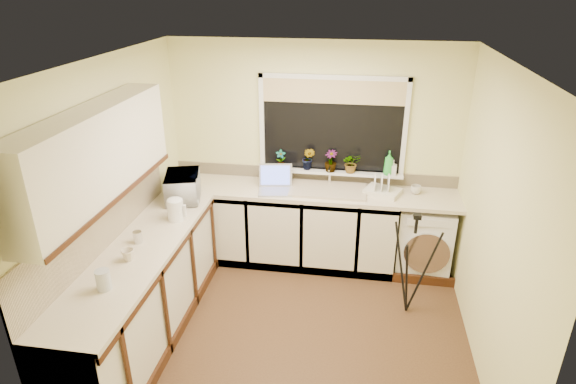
{
  "coord_description": "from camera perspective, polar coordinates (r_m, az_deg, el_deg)",
  "views": [
    {
      "loc": [
        0.51,
        -3.57,
        3.01
      ],
      "look_at": [
        -0.14,
        0.55,
        1.15
      ],
      "focal_mm": 29.94,
      "sensor_mm": 36.0,
      "label": 1
    }
  ],
  "objects": [
    {
      "name": "plant_a",
      "position": [
        5.39,
        -0.86,
        3.92
      ],
      "size": [
        0.13,
        0.1,
        0.21
      ],
      "primitive_type": "imported",
      "rotation": [
        0.0,
        0.0,
        0.2
      ],
      "color": "#999999",
      "rests_on": "windowsill"
    },
    {
      "name": "tripod",
      "position": [
        4.74,
        14.45,
        -8.35
      ],
      "size": [
        0.6,
        0.6,
        1.06
      ],
      "primitive_type": null,
      "rotation": [
        0.0,
        0.0,
        0.17
      ],
      "color": "black",
      "rests_on": "floor"
    },
    {
      "name": "sink",
      "position": [
        5.22,
        4.78,
        0.26
      ],
      "size": [
        0.82,
        0.46,
        0.03
      ],
      "primitive_type": "cube",
      "color": "tan",
      "rests_on": "worktop_back"
    },
    {
      "name": "wall_front",
      "position": [
        2.78,
        -3.91,
        -15.94
      ],
      "size": [
        3.2,
        0.0,
        3.2
      ],
      "primitive_type": "plane",
      "rotation": [
        -1.57,
        0.0,
        0.0
      ],
      "color": "beige",
      "rests_on": "ground"
    },
    {
      "name": "kettle",
      "position": [
        4.68,
        -13.21,
        -2.11
      ],
      "size": [
        0.15,
        0.15,
        0.2
      ],
      "primitive_type": "cylinder",
      "color": "white",
      "rests_on": "worktop_left"
    },
    {
      "name": "splashback_back",
      "position": [
        5.48,
        2.96,
        2.13
      ],
      "size": [
        3.2,
        0.02,
        0.14
      ],
      "primitive_type": "cube",
      "color": "beige",
      "rests_on": "wall_back"
    },
    {
      "name": "window_blind",
      "position": [
        5.16,
        5.41,
        11.77
      ],
      "size": [
        1.5,
        0.02,
        0.25
      ],
      "primitive_type": "cube",
      "color": "tan",
      "rests_on": "wall_back"
    },
    {
      "name": "worktop_left",
      "position": [
        4.31,
        -17.42,
        -6.87
      ],
      "size": [
        0.6,
        2.4,
        0.04
      ],
      "primitive_type": "cube",
      "color": "beige",
      "rests_on": "base_cabinet_left"
    },
    {
      "name": "microwave",
      "position": [
        5.09,
        -12.37,
        0.63
      ],
      "size": [
        0.46,
        0.57,
        0.27
      ],
      "primitive_type": "imported",
      "rotation": [
        0.0,
        0.0,
        1.85
      ],
      "color": "white",
      "rests_on": "worktop_left"
    },
    {
      "name": "ceiling",
      "position": [
        3.65,
        0.83,
        15.19
      ],
      "size": [
        3.2,
        3.2,
        0.0
      ],
      "primitive_type": "plane",
      "rotation": [
        3.14,
        0.0,
        0.0
      ],
      "color": "white",
      "rests_on": "ground"
    },
    {
      "name": "faucet",
      "position": [
        5.35,
        4.98,
        2.07
      ],
      "size": [
        0.03,
        0.03,
        0.24
      ],
      "primitive_type": "cylinder",
      "color": "silver",
      "rests_on": "worktop_back"
    },
    {
      "name": "washing_machine",
      "position": [
        5.51,
        15.85,
        -5.29
      ],
      "size": [
        0.6,
        0.58,
        0.8
      ],
      "primitive_type": "cube",
      "rotation": [
        0.0,
        0.0,
        -0.06
      ],
      "color": "white",
      "rests_on": "floor"
    },
    {
      "name": "glass_jug",
      "position": [
        3.84,
        -21.08,
        -9.72
      ],
      "size": [
        0.11,
        0.11,
        0.16
      ],
      "primitive_type": "cylinder",
      "color": "#B8BDC4",
      "rests_on": "worktop_left"
    },
    {
      "name": "upper_cabinet",
      "position": [
        3.88,
        -21.88,
        4.06
      ],
      "size": [
        0.28,
        1.9,
        0.7
      ],
      "primitive_type": "cube",
      "color": "silver",
      "rests_on": "wall_left"
    },
    {
      "name": "plant_b",
      "position": [
        5.35,
        2.44,
        3.99
      ],
      "size": [
        0.17,
        0.16,
        0.26
      ],
      "primitive_type": "imported",
      "rotation": [
        0.0,
        0.0,
        -0.34
      ],
      "color": "#999999",
      "rests_on": "windowsill"
    },
    {
      "name": "cup_left",
      "position": [
        4.16,
        -18.47,
        -7.11
      ],
      "size": [
        0.13,
        0.13,
        0.1
      ],
      "primitive_type": "imported",
      "rotation": [
        0.0,
        0.0,
        0.26
      ],
      "color": "beige",
      "rests_on": "worktop_left"
    },
    {
      "name": "soap_bottle_clear",
      "position": [
        5.34,
        12.37,
        2.86
      ],
      "size": [
        0.08,
        0.08,
        0.17
      ],
      "primitive_type": "imported",
      "rotation": [
        0.0,
        0.0,
        -0.07
      ],
      "color": "#999999",
      "rests_on": "windowsill"
    },
    {
      "name": "steel_jar",
      "position": [
        4.39,
        -17.42,
        -5.13
      ],
      "size": [
        0.08,
        0.08,
        0.11
      ],
      "primitive_type": "cylinder",
      "color": "silver",
      "rests_on": "worktop_left"
    },
    {
      "name": "splashback_left",
      "position": [
        4.32,
        -21.26,
        -3.62
      ],
      "size": [
        0.02,
        2.4,
        0.45
      ],
      "primitive_type": "cube",
      "color": "beige",
      "rests_on": "wall_left"
    },
    {
      "name": "worktop_back",
      "position": [
        5.25,
        2.6,
        0.06
      ],
      "size": [
        3.2,
        0.6,
        0.04
      ],
      "primitive_type": "cube",
      "color": "beige",
      "rests_on": "base_cabinet_back"
    },
    {
      "name": "wall_right",
      "position": [
        4.14,
        23.26,
        -3.64
      ],
      "size": [
        0.0,
        3.0,
        3.0
      ],
      "primitive_type": "plane",
      "rotation": [
        1.57,
        0.0,
        -1.57
      ],
      "color": "beige",
      "rests_on": "ground"
    },
    {
      "name": "laptop",
      "position": [
        5.21,
        -1.49,
        0.97
      ],
      "size": [
        0.4,
        0.37,
        0.27
      ],
      "rotation": [
        0.0,
        0.0,
        0.16
      ],
      "color": "#9B9BA2",
      "rests_on": "worktop_back"
    },
    {
      "name": "base_cabinet_left",
      "position": [
        4.55,
        -16.71,
        -11.75
      ],
      "size": [
        0.54,
        2.4,
        0.86
      ],
      "primitive_type": "cube",
      "color": "silver",
      "rests_on": "floor"
    },
    {
      "name": "dish_rack",
      "position": [
        5.23,
        11.15,
        0.05
      ],
      "size": [
        0.43,
        0.38,
        0.05
      ],
      "primitive_type": "cube",
      "rotation": [
        0.0,
        0.0,
        -0.38
      ],
      "color": "beige",
      "rests_on": "worktop_back"
    },
    {
      "name": "wall_back",
      "position": [
        5.4,
        3.03,
        4.69
      ],
      "size": [
        3.2,
        0.0,
        3.2
      ],
      "primitive_type": "plane",
      "rotation": [
        1.57,
        0.0,
        0.0
      ],
      "color": "beige",
      "rests_on": "ground"
    },
    {
      "name": "plant_d",
      "position": [
        5.32,
        7.53,
        3.45
      ],
      "size": [
        0.24,
        0.22,
        0.22
      ],
      "primitive_type": "imported",
      "rotation": [
        0.0,
        0.0,
        0.26
      ],
      "color": "#999999",
      "rests_on": "windowsill"
    },
    {
      "name": "wall_left",
      "position": [
        4.52,
        -19.78,
        -0.76
      ],
      "size": [
        0.0,
        3.0,
        3.0
      ],
      "primitive_type": "plane",
      "rotation": [
        1.57,
        0.0,
        1.57
      ],
      "color": "beige",
      "rests_on": "ground"
    },
    {
      "name": "base_cabinet_back",
      "position": [
        5.49,
        -0.87,
        -4.02
      ],
      "size": [
        2.55,
        0.6,
        0.86
      ],
      "primitive_type": "cube",
      "color": "silver",
      "rests_on": "floor"
    },
    {
      "name": "floor",
      "position": [
        4.7,
        0.65,
        -15.81
      ],
      "size": [
        3.2,
        3.2,
        0.0
      ],
      "primitive_type": "plane",
      "color": "brown",
      "rests_on": "ground"
    },
    {
      "name": "window_glass",
      "position": [
        5.27,
        5.27,
        7.84
      ],
      "size": [
        1.5,
        0.02,
        1.0
      ],
      "primitive_type": "cube",
      "color": "black",
      "rests_on": "wall_back"
    },
    {
      "name": "plant_c",
      "position": [
        5.32,
        5.09,
        3.69
      ],
      "size": [
        0.17,
        0.17,
        0.24
      ],
      "primitive_type": "imported",
      "rotation": [
        0.0,
        0.0,
        -0.34
      ],
      "color": "#999999",
      "rests_on": "windowsill"
    },
    {
      "name": "soap_bottle_green",
      "position": [
        5.31,
        11.88,
        3.39
      ],
      "size": [
        0.11,
        0.11,
        0.27
      ],
      "primitive_type": "imported",
      "rotation": [
        0.0,
        0.0,
        -0.09
      ],
      "color": "green",
      "rests_on": "windowsill"
    },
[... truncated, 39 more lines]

